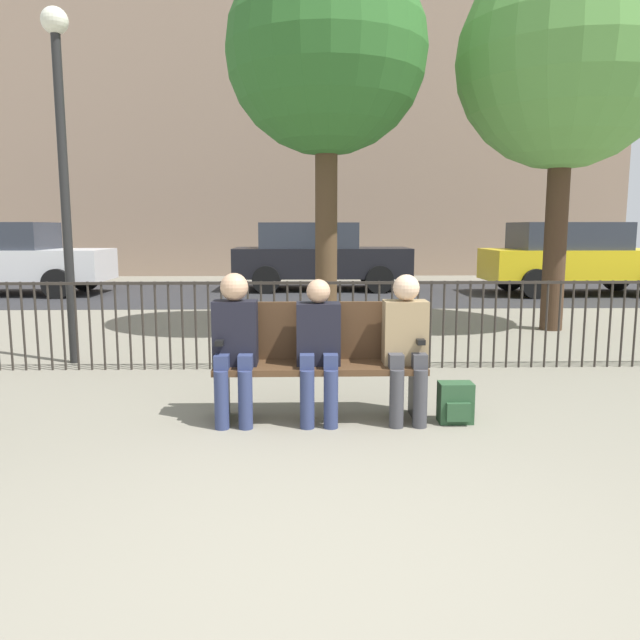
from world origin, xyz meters
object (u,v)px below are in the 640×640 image
(seated_person_2, at_px, (406,340))
(parked_car_0, at_px, (318,255))
(park_bench, at_px, (320,357))
(tree_0, at_px, (326,54))
(lamp_post, at_px, (61,135))
(tree_1, at_px, (565,61))
(parked_car_1, at_px, (8,257))
(seated_person_0, at_px, (235,339))
(parked_car_2, at_px, (576,257))
(backpack, at_px, (456,403))
(seated_person_1, at_px, (319,343))

(seated_person_2, relative_size, parked_car_0, 0.28)
(park_bench, bearing_deg, tree_0, 87.18)
(tree_0, relative_size, lamp_post, 1.38)
(tree_1, relative_size, parked_car_0, 1.28)
(tree_1, height_order, parked_car_1, tree_1)
(seated_person_0, distance_m, parked_car_2, 11.36)
(seated_person_2, xyz_separation_m, parked_car_2, (5.35, 9.19, 0.19))
(backpack, bearing_deg, seated_person_0, 177.80)
(tree_1, bearing_deg, backpack, -119.61)
(lamp_post, bearing_deg, seated_person_2, -33.17)
(tree_0, xyz_separation_m, parked_car_2, (5.83, 5.09, -2.98))
(park_bench, xyz_separation_m, parked_car_0, (0.23, 10.24, 0.35))
(park_bench, bearing_deg, seated_person_0, -168.88)
(seated_person_1, relative_size, backpack, 3.51)
(seated_person_0, height_order, lamp_post, lamp_post)
(tree_0, height_order, tree_1, tree_1)
(seated_person_0, bearing_deg, parked_car_0, 85.10)
(tree_1, xyz_separation_m, parked_car_1, (-10.33, 5.14, -2.98))
(lamp_post, height_order, parked_car_0, lamp_post)
(parked_car_0, bearing_deg, tree_0, -90.30)
(backpack, xyz_separation_m, parked_car_1, (-7.82, 9.55, 0.69))
(park_bench, xyz_separation_m, parked_car_2, (6.02, 9.06, 0.35))
(parked_car_2, bearing_deg, parked_car_0, 168.42)
(backpack, distance_m, parked_car_2, 10.52)
(parked_car_1, xyz_separation_m, parked_car_2, (12.79, -0.29, 0.00))
(lamp_post, bearing_deg, parked_car_2, 38.60)
(park_bench, height_order, lamp_post, lamp_post)
(backpack, bearing_deg, seated_person_1, 176.64)
(backpack, bearing_deg, tree_0, 101.71)
(seated_person_0, relative_size, backpack, 3.67)
(lamp_post, relative_size, parked_car_0, 0.90)
(park_bench, xyz_separation_m, backpack, (1.06, -0.20, -0.34))
(park_bench, height_order, seated_person_2, seated_person_2)
(tree_1, relative_size, parked_car_2, 1.28)
(parked_car_1, bearing_deg, seated_person_1, -54.55)
(parked_car_2, bearing_deg, lamp_post, -141.40)
(backpack, relative_size, parked_car_1, 0.08)
(park_bench, height_order, seated_person_0, seated_person_0)
(tree_0, bearing_deg, parked_car_2, 41.15)
(tree_1, bearing_deg, parked_car_2, 63.09)
(park_bench, distance_m, backpack, 1.13)
(backpack, xyz_separation_m, parked_car_0, (-0.83, 10.44, 0.69))
(parked_car_0, xyz_separation_m, parked_car_1, (-6.99, -0.89, 0.00))
(seated_person_0, xyz_separation_m, parked_car_1, (-6.10, 9.48, 0.18))
(park_bench, bearing_deg, backpack, -10.49)
(seated_person_0, bearing_deg, tree_0, 78.20)
(backpack, distance_m, tree_1, 6.26)
(seated_person_0, relative_size, tree_1, 0.22)
(seated_person_2, relative_size, tree_1, 0.22)
(seated_person_1, xyz_separation_m, backpack, (1.07, -0.06, -0.47))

